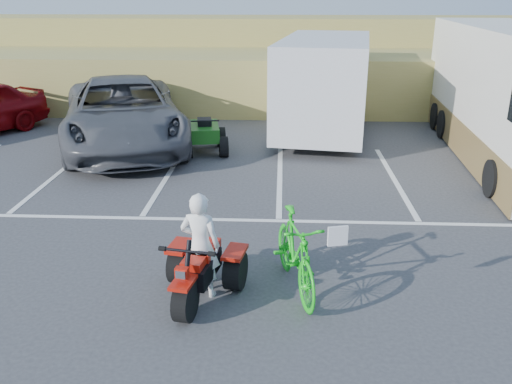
{
  "coord_description": "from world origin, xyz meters",
  "views": [
    {
      "loc": [
        0.02,
        -7.23,
        4.2
      ],
      "look_at": [
        -0.39,
        1.31,
        1.0
      ],
      "focal_mm": 38.0,
      "sensor_mm": 36.0,
      "label": 1
    }
  ],
  "objects_px": {
    "green_dirt_bike": "(295,253)",
    "red_trike_atv": "(199,299)",
    "grey_pickup": "(123,113)",
    "rv_motorhome": "(507,103)",
    "quad_atv_green": "(205,152)",
    "cargo_trailer": "(325,83)",
    "quad_atv_blue": "(166,159)",
    "rider": "(200,245)"
  },
  "relations": [
    {
      "from": "green_dirt_bike",
      "to": "red_trike_atv",
      "type": "bearing_deg",
      "value": -179.48
    },
    {
      "from": "grey_pickup",
      "to": "rv_motorhome",
      "type": "distance_m",
      "value": 10.35
    },
    {
      "from": "red_trike_atv",
      "to": "quad_atv_green",
      "type": "bearing_deg",
      "value": 107.51
    },
    {
      "from": "rv_motorhome",
      "to": "quad_atv_green",
      "type": "xyz_separation_m",
      "value": [
        -7.95,
        0.03,
        -1.43
      ]
    },
    {
      "from": "green_dirt_bike",
      "to": "cargo_trailer",
      "type": "xyz_separation_m",
      "value": [
        1.05,
        9.5,
        0.96
      ]
    },
    {
      "from": "cargo_trailer",
      "to": "rv_motorhome",
      "type": "relative_size",
      "value": 0.69
    },
    {
      "from": "rv_motorhome",
      "to": "red_trike_atv",
      "type": "bearing_deg",
      "value": -129.35
    },
    {
      "from": "cargo_trailer",
      "to": "rv_motorhome",
      "type": "distance_m",
      "value": 5.13
    },
    {
      "from": "quad_atv_green",
      "to": "quad_atv_blue",
      "type": "bearing_deg",
      "value": -151.69
    },
    {
      "from": "green_dirt_bike",
      "to": "grey_pickup",
      "type": "relative_size",
      "value": 0.29
    },
    {
      "from": "grey_pickup",
      "to": "rv_motorhome",
      "type": "relative_size",
      "value": 0.73
    },
    {
      "from": "rider",
      "to": "cargo_trailer",
      "type": "bearing_deg",
      "value": -93.51
    },
    {
      "from": "cargo_trailer",
      "to": "grey_pickup",
      "type": "bearing_deg",
      "value": -154.63
    },
    {
      "from": "green_dirt_bike",
      "to": "quad_atv_blue",
      "type": "height_order",
      "value": "green_dirt_bike"
    },
    {
      "from": "rider",
      "to": "quad_atv_blue",
      "type": "xyz_separation_m",
      "value": [
        -1.9,
        6.68,
        -0.79
      ]
    },
    {
      "from": "grey_pickup",
      "to": "quad_atv_blue",
      "type": "xyz_separation_m",
      "value": [
        1.44,
        -1.27,
        -0.95
      ]
    },
    {
      "from": "cargo_trailer",
      "to": "rv_motorhome",
      "type": "xyz_separation_m",
      "value": [
        4.58,
        -2.32,
        -0.12
      ]
    },
    {
      "from": "red_trike_atv",
      "to": "green_dirt_bike",
      "type": "bearing_deg",
      "value": 24.78
    },
    {
      "from": "rv_motorhome",
      "to": "quad_atv_blue",
      "type": "bearing_deg",
      "value": -171.8
    },
    {
      "from": "rv_motorhome",
      "to": "quad_atv_blue",
      "type": "relative_size",
      "value": 6.85
    },
    {
      "from": "rider",
      "to": "cargo_trailer",
      "type": "distance_m",
      "value": 10.03
    },
    {
      "from": "grey_pickup",
      "to": "quad_atv_green",
      "type": "height_order",
      "value": "grey_pickup"
    },
    {
      "from": "red_trike_atv",
      "to": "cargo_trailer",
      "type": "relative_size",
      "value": 0.24
    },
    {
      "from": "cargo_trailer",
      "to": "quad_atv_blue",
      "type": "xyz_separation_m",
      "value": [
        -4.31,
        -3.03,
        -1.56
      ]
    },
    {
      "from": "quad_atv_blue",
      "to": "quad_atv_green",
      "type": "distance_m",
      "value": 1.19
    },
    {
      "from": "red_trike_atv",
      "to": "quad_atv_blue",
      "type": "distance_m",
      "value": 7.07
    },
    {
      "from": "green_dirt_bike",
      "to": "grey_pickup",
      "type": "distance_m",
      "value": 9.06
    },
    {
      "from": "rv_motorhome",
      "to": "quad_atv_blue",
      "type": "distance_m",
      "value": 9.03
    },
    {
      "from": "rider",
      "to": "quad_atv_blue",
      "type": "distance_m",
      "value": 6.99
    },
    {
      "from": "green_dirt_bike",
      "to": "grey_pickup",
      "type": "height_order",
      "value": "grey_pickup"
    },
    {
      "from": "rider",
      "to": "green_dirt_bike",
      "type": "height_order",
      "value": "rider"
    },
    {
      "from": "rider",
      "to": "rv_motorhome",
      "type": "relative_size",
      "value": 0.17
    },
    {
      "from": "green_dirt_bike",
      "to": "quad_atv_blue",
      "type": "bearing_deg",
      "value": 102.94
    },
    {
      "from": "green_dirt_bike",
      "to": "rv_motorhome",
      "type": "distance_m",
      "value": 9.16
    },
    {
      "from": "cargo_trailer",
      "to": "rv_motorhome",
      "type": "bearing_deg",
      "value": -18.51
    },
    {
      "from": "cargo_trailer",
      "to": "green_dirt_bike",
      "type": "bearing_deg",
      "value": -87.97
    },
    {
      "from": "red_trike_atv",
      "to": "quad_atv_blue",
      "type": "relative_size",
      "value": 1.13
    },
    {
      "from": "grey_pickup",
      "to": "quad_atv_green",
      "type": "bearing_deg",
      "value": -30.29
    },
    {
      "from": "red_trike_atv",
      "to": "rv_motorhome",
      "type": "distance_m",
      "value": 10.39
    },
    {
      "from": "cargo_trailer",
      "to": "rider",
      "type": "bearing_deg",
      "value": -95.61
    },
    {
      "from": "rv_motorhome",
      "to": "quad_atv_blue",
      "type": "xyz_separation_m",
      "value": [
        -8.89,
        -0.71,
        -1.43
      ]
    },
    {
      "from": "red_trike_atv",
      "to": "grey_pickup",
      "type": "distance_m",
      "value": 8.79
    }
  ]
}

